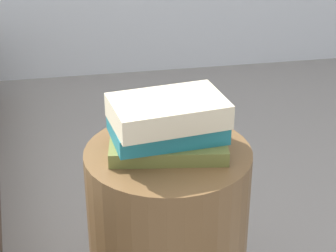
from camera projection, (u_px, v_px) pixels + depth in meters
side_table at (168, 243)px, 1.64m from camera, size 0.42×0.42×0.57m
book_olive at (167, 145)px, 1.51m from camera, size 0.31×0.21×0.04m
book_teal at (165, 128)px, 1.50m from camera, size 0.29×0.19×0.05m
book_cream at (167, 110)px, 1.47m from camera, size 0.29×0.21×0.06m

